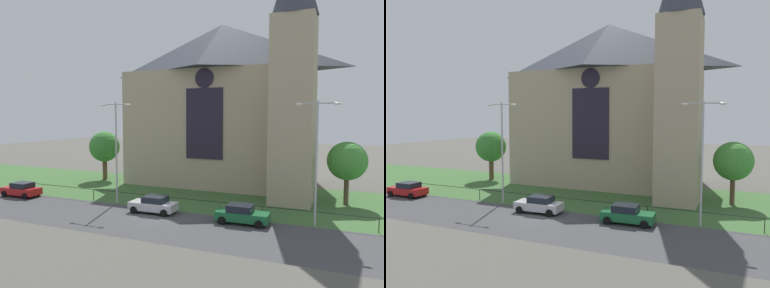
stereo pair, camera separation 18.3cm
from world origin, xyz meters
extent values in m
plane|color=#56544C|center=(0.00, 10.00, 0.00)|extent=(160.00, 160.00, 0.00)
cube|color=#424244|center=(0.00, -2.00, 0.00)|extent=(120.00, 8.00, 0.01)
cube|color=#3D6633|center=(0.00, 8.00, 0.00)|extent=(120.00, 20.00, 0.01)
cube|color=tan|center=(0.17, 17.23, 7.00)|extent=(22.00, 12.00, 14.00)
pyramid|color=#383D47|center=(0.17, 17.23, 17.00)|extent=(22.00, 12.00, 6.00)
cube|color=black|center=(0.17, 11.18, 7.70)|extent=(4.40, 0.16, 8.00)
cylinder|color=black|center=(0.17, 11.18, 12.80)|extent=(2.20, 0.15, 2.20)
cube|color=tan|center=(10.17, 9.23, 9.00)|extent=(4.00, 4.00, 18.00)
cylinder|color=black|center=(0.17, 2.50, 1.10)|extent=(34.69, 0.05, 0.05)
cylinder|color=black|center=(-17.17, 2.50, 0.55)|extent=(0.06, 0.07, 1.10)
cylinder|color=black|center=(-8.50, 2.50, 0.55)|extent=(0.07, 0.07, 1.10)
cylinder|color=black|center=(0.17, 2.50, 0.55)|extent=(0.07, 0.07, 1.10)
cylinder|color=black|center=(8.84, 2.50, 0.55)|extent=(0.07, 0.07, 1.10)
cylinder|color=black|center=(17.51, 2.50, 0.55)|extent=(0.06, 0.07, 1.10)
cylinder|color=brown|center=(-14.85, 12.77, 1.48)|extent=(0.61, 0.61, 2.96)
sphere|color=#387F33|center=(-14.85, 12.77, 4.47)|extent=(4.04, 4.04, 4.04)
cylinder|color=brown|center=(15.14, 10.84, 1.43)|extent=(0.45, 0.45, 2.87)
sphere|color=#428C38|center=(15.14, 10.84, 4.26)|extent=(3.72, 3.72, 3.72)
cylinder|color=#B2B2B7|center=(-5.54, 2.40, 4.95)|extent=(0.16, 0.16, 9.91)
cylinder|color=#B2B2B7|center=(-6.24, 2.40, 9.71)|extent=(1.40, 0.10, 0.10)
cylinder|color=#B2B2B7|center=(-4.84, 2.40, 9.71)|extent=(1.40, 0.10, 0.10)
ellipsoid|color=white|center=(-6.94, 2.40, 9.66)|extent=(0.57, 0.26, 0.20)
ellipsoid|color=white|center=(-4.14, 2.40, 9.66)|extent=(0.57, 0.26, 0.20)
cylinder|color=#B2B2B7|center=(13.03, 2.40, 4.89)|extent=(0.16, 0.16, 9.77)
cylinder|color=#B2B2B7|center=(12.33, 2.40, 9.57)|extent=(1.40, 0.10, 0.10)
cylinder|color=#B2B2B7|center=(13.73, 2.40, 9.57)|extent=(1.40, 0.10, 0.10)
ellipsoid|color=white|center=(11.63, 2.40, 9.52)|extent=(0.57, 0.26, 0.20)
ellipsoid|color=white|center=(14.43, 2.40, 9.52)|extent=(0.57, 0.26, 0.20)
cube|color=#B21919|center=(-16.72, 0.79, 0.61)|extent=(4.24, 1.89, 0.70)
cube|color=black|center=(-16.52, 0.79, 1.23)|extent=(2.03, 1.64, 0.55)
cylinder|color=black|center=(-18.17, -0.14, 0.32)|extent=(0.64, 0.23, 0.64)
cylinder|color=black|center=(-18.21, 1.66, 0.32)|extent=(0.64, 0.23, 0.64)
cylinder|color=black|center=(-15.23, -0.08, 0.32)|extent=(0.64, 0.23, 0.64)
cylinder|color=black|center=(-15.27, 1.72, 0.32)|extent=(0.64, 0.23, 0.64)
cube|color=#B7B7BC|center=(-0.52, 0.75, 0.61)|extent=(4.27, 1.97, 0.70)
cube|color=black|center=(-0.32, 0.76, 1.23)|extent=(2.06, 1.68, 0.55)
cylinder|color=black|center=(-1.95, -0.21, 0.32)|extent=(0.65, 0.25, 0.64)
cylinder|color=black|center=(-2.02, 1.59, 0.32)|extent=(0.65, 0.25, 0.64)
cylinder|color=black|center=(0.99, -0.09, 0.32)|extent=(0.65, 0.25, 0.64)
cylinder|color=black|center=(0.92, 1.71, 0.32)|extent=(0.65, 0.25, 0.64)
cube|color=#196033|center=(7.66, 0.80, 0.61)|extent=(4.27, 1.97, 0.70)
cube|color=black|center=(7.46, 0.79, 1.23)|extent=(2.06, 1.68, 0.55)
cylinder|color=black|center=(9.09, 1.76, 0.32)|extent=(0.65, 0.25, 0.64)
cylinder|color=black|center=(9.17, -0.04, 0.32)|extent=(0.65, 0.25, 0.64)
cylinder|color=black|center=(6.16, 1.63, 0.32)|extent=(0.65, 0.25, 0.64)
cylinder|color=black|center=(6.23, -0.16, 0.32)|extent=(0.65, 0.25, 0.64)
camera|label=1|loc=(15.49, -27.05, 8.64)|focal=34.15mm
camera|label=2|loc=(15.66, -26.98, 8.64)|focal=34.15mm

